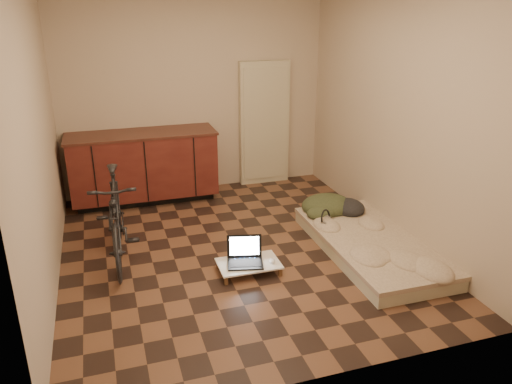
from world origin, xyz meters
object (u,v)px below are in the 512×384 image
object	(u,v)px
futon	(370,245)
lap_desk	(249,264)
bicycle	(116,213)
laptop	(245,257)

from	to	relation	value
futon	lap_desk	bearing A→B (deg)	-179.09
bicycle	futon	size ratio (longest dim) A/B	0.80
lap_desk	laptop	bearing A→B (deg)	136.48
bicycle	lap_desk	size ratio (longest dim) A/B	2.61
futon	bicycle	bearing A→B (deg)	165.72
bicycle	lap_desk	distance (m)	1.40
bicycle	lap_desk	bearing A→B (deg)	-26.65
lap_desk	laptop	xyz separation A→B (m)	(-0.03, 0.03, 0.06)
futon	laptop	distance (m)	1.35
futon	laptop	bearing A→B (deg)	179.69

